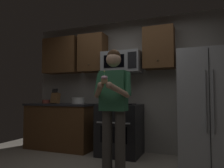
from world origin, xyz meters
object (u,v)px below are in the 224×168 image
microwave (122,62)px  refrigerator (209,107)px  knife_block (55,98)px  bowl_large_white (78,101)px  oven_range (120,129)px  bowl_small_colored (46,101)px  person (113,101)px  cupcake (104,79)px

microwave → refrigerator: bearing=-6.0°
knife_block → bowl_large_white: (0.48, 0.09, -0.05)m
oven_range → knife_block: knife_block is taller
oven_range → bowl_small_colored: size_ratio=5.52×
knife_block → bowl_small_colored: bearing=167.9°
microwave → refrigerator: 1.72m
microwave → bowl_large_white: bearing=-176.7°
oven_range → person: size_ratio=0.53×
bowl_large_white → bowl_small_colored: bearing=-177.4°
microwave → person: microwave is taller
refrigerator → microwave: bearing=174.0°
bowl_small_colored → person: size_ratio=0.10×
oven_range → refrigerator: bearing=-1.5°
oven_range → bowl_large_white: (-0.93, 0.07, 0.52)m
bowl_large_white → microwave: bearing=3.3°
oven_range → microwave: 1.26m
oven_range → bowl_large_white: 1.07m
bowl_small_colored → cupcake: 2.27m
refrigerator → knife_block: 2.91m
refrigerator → person: size_ratio=1.02×
knife_block → bowl_small_colored: 0.30m
oven_range → bowl_small_colored: bearing=179.0°
oven_range → refrigerator: size_ratio=0.52×
bowl_large_white → oven_range: bearing=-4.0°
refrigerator → person: (-1.30, -0.82, 0.10)m
refrigerator → knife_block: refrigerator is taller
bowl_large_white → bowl_small_colored: 0.77m
knife_block → bowl_large_white: knife_block is taller
knife_block → cupcake: bearing=-35.7°
microwave → knife_block: bearing=-174.0°
microwave → bowl_large_white: 1.18m
refrigerator → bowl_small_colored: refrigerator is taller
microwave → bowl_large_white: size_ratio=2.79×
microwave → person: bearing=-78.4°
bowl_small_colored → person: (1.89, -0.89, 0.03)m
refrigerator → person: refrigerator is taller
bowl_small_colored → cupcake: cupcake is taller
bowl_small_colored → person: person is taller
microwave → cupcake: (0.20, -1.30, -0.43)m
person → cupcake: size_ratio=10.13×
refrigerator → bowl_small_colored: size_ratio=10.66×
knife_block → cupcake: size_ratio=1.84×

